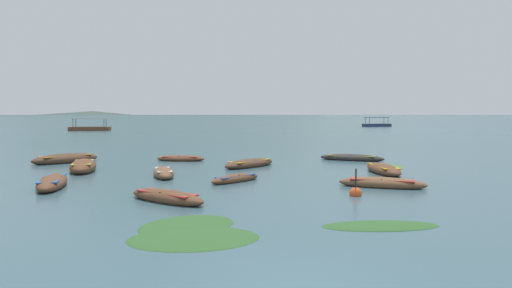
{
  "coord_description": "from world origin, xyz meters",
  "views": [
    {
      "loc": [
        -0.97,
        -8.27,
        3.31
      ],
      "look_at": [
        -0.35,
        26.45,
        0.97
      ],
      "focal_mm": 32.06,
      "sensor_mm": 36.0,
      "label": 1
    }
  ],
  "objects_px": {
    "rowboat_3": "(66,159)",
    "rowboat_10": "(382,183)",
    "rowboat_12": "(83,166)",
    "ferry_0": "(90,128)",
    "rowboat_2": "(383,169)",
    "rowboat_6": "(52,182)",
    "rowboat_0": "(167,197)",
    "ferry_1": "(377,125)",
    "rowboat_4": "(181,159)",
    "rowboat_9": "(235,179)",
    "rowboat_11": "(164,173)",
    "mooring_buoy": "(356,193)",
    "rowboat_5": "(250,164)",
    "rowboat_7": "(352,158)"
  },
  "relations": [
    {
      "from": "rowboat_0",
      "to": "rowboat_10",
      "type": "relative_size",
      "value": 0.89
    },
    {
      "from": "rowboat_12",
      "to": "rowboat_7",
      "type": "bearing_deg",
      "value": 18.44
    },
    {
      "from": "rowboat_0",
      "to": "rowboat_5",
      "type": "distance_m",
      "value": 11.58
    },
    {
      "from": "rowboat_10",
      "to": "mooring_buoy",
      "type": "bearing_deg",
      "value": -128.71
    },
    {
      "from": "rowboat_10",
      "to": "ferry_1",
      "type": "distance_m",
      "value": 96.32
    },
    {
      "from": "rowboat_2",
      "to": "rowboat_12",
      "type": "distance_m",
      "value": 17.03
    },
    {
      "from": "ferry_0",
      "to": "rowboat_6",
      "type": "bearing_deg",
      "value": -72.35
    },
    {
      "from": "rowboat_3",
      "to": "rowboat_12",
      "type": "xyz_separation_m",
      "value": [
        2.76,
        -4.47,
        0.02
      ]
    },
    {
      "from": "ferry_1",
      "to": "ferry_0",
      "type": "bearing_deg",
      "value": -157.92
    },
    {
      "from": "rowboat_4",
      "to": "ferry_1",
      "type": "bearing_deg",
      "value": 65.64
    },
    {
      "from": "rowboat_3",
      "to": "rowboat_6",
      "type": "xyz_separation_m",
      "value": [
        3.44,
        -10.21,
        -0.04
      ]
    },
    {
      "from": "rowboat_12",
      "to": "rowboat_0",
      "type": "bearing_deg",
      "value": -55.21
    },
    {
      "from": "rowboat_2",
      "to": "rowboat_6",
      "type": "distance_m",
      "value": 16.91
    },
    {
      "from": "rowboat_3",
      "to": "ferry_1",
      "type": "distance_m",
      "value": 93.38
    },
    {
      "from": "rowboat_3",
      "to": "rowboat_4",
      "type": "relative_size",
      "value": 1.25
    },
    {
      "from": "rowboat_10",
      "to": "rowboat_11",
      "type": "xyz_separation_m",
      "value": [
        -10.43,
        3.59,
        0.01
      ]
    },
    {
      "from": "rowboat_3",
      "to": "rowboat_10",
      "type": "distance_m",
      "value": 21.07
    },
    {
      "from": "rowboat_7",
      "to": "ferry_1",
      "type": "height_order",
      "value": "ferry_1"
    },
    {
      "from": "rowboat_0",
      "to": "mooring_buoy",
      "type": "bearing_deg",
      "value": 8.36
    },
    {
      "from": "rowboat_2",
      "to": "rowboat_5",
      "type": "relative_size",
      "value": 1.0
    },
    {
      "from": "rowboat_4",
      "to": "rowboat_11",
      "type": "xyz_separation_m",
      "value": [
        0.28,
        -7.98,
        0.04
      ]
    },
    {
      "from": "rowboat_0",
      "to": "rowboat_12",
      "type": "relative_size",
      "value": 0.79
    },
    {
      "from": "rowboat_7",
      "to": "rowboat_9",
      "type": "distance_m",
      "value": 12.65
    },
    {
      "from": "rowboat_3",
      "to": "rowboat_9",
      "type": "xyz_separation_m",
      "value": [
        11.63,
        -8.75,
        -0.1
      ]
    },
    {
      "from": "rowboat_11",
      "to": "mooring_buoy",
      "type": "height_order",
      "value": "mooring_buoy"
    },
    {
      "from": "rowboat_9",
      "to": "ferry_0",
      "type": "height_order",
      "value": "ferry_0"
    },
    {
      "from": "ferry_0",
      "to": "rowboat_10",
      "type": "bearing_deg",
      "value": -61.81
    },
    {
      "from": "rowboat_3",
      "to": "mooring_buoy",
      "type": "height_order",
      "value": "mooring_buoy"
    },
    {
      "from": "rowboat_3",
      "to": "ferry_0",
      "type": "height_order",
      "value": "ferry_0"
    },
    {
      "from": "rowboat_6",
      "to": "rowboat_0",
      "type": "bearing_deg",
      "value": -31.45
    },
    {
      "from": "rowboat_7",
      "to": "ferry_0",
      "type": "height_order",
      "value": "ferry_0"
    },
    {
      "from": "rowboat_0",
      "to": "rowboat_11",
      "type": "xyz_separation_m",
      "value": [
        -1.36,
        6.79,
        0.02
      ]
    },
    {
      "from": "rowboat_7",
      "to": "rowboat_2",
      "type": "bearing_deg",
      "value": -88.31
    },
    {
      "from": "rowboat_2",
      "to": "rowboat_11",
      "type": "distance_m",
      "value": 11.98
    },
    {
      "from": "rowboat_4",
      "to": "rowboat_11",
      "type": "distance_m",
      "value": 7.99
    },
    {
      "from": "rowboat_12",
      "to": "ferry_0",
      "type": "bearing_deg",
      "value": 108.61
    },
    {
      "from": "rowboat_10",
      "to": "ferry_0",
      "type": "distance_m",
      "value": 76.58
    },
    {
      "from": "rowboat_0",
      "to": "rowboat_9",
      "type": "xyz_separation_m",
      "value": [
        2.44,
        4.97,
        -0.03
      ]
    },
    {
      "from": "rowboat_0",
      "to": "rowboat_5",
      "type": "height_order",
      "value": "rowboat_5"
    },
    {
      "from": "rowboat_9",
      "to": "rowboat_12",
      "type": "relative_size",
      "value": 0.63
    },
    {
      "from": "rowboat_2",
      "to": "mooring_buoy",
      "type": "bearing_deg",
      "value": -114.66
    },
    {
      "from": "rowboat_6",
      "to": "ferry_0",
      "type": "bearing_deg",
      "value": 107.65
    },
    {
      "from": "rowboat_6",
      "to": "rowboat_9",
      "type": "height_order",
      "value": "rowboat_6"
    },
    {
      "from": "ferry_1",
      "to": "rowboat_4",
      "type": "bearing_deg",
      "value": -114.36
    },
    {
      "from": "rowboat_4",
      "to": "ferry_0",
      "type": "height_order",
      "value": "ferry_0"
    },
    {
      "from": "rowboat_0",
      "to": "rowboat_5",
      "type": "relative_size",
      "value": 0.85
    },
    {
      "from": "ferry_0",
      "to": "ferry_1",
      "type": "bearing_deg",
      "value": 22.08
    },
    {
      "from": "rowboat_11",
      "to": "rowboat_6",
      "type": "bearing_deg",
      "value": -143.29
    },
    {
      "from": "rowboat_0",
      "to": "rowboat_10",
      "type": "xyz_separation_m",
      "value": [
        9.06,
        3.19,
        0.0
      ]
    },
    {
      "from": "rowboat_11",
      "to": "ferry_1",
      "type": "height_order",
      "value": "ferry_1"
    }
  ]
}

